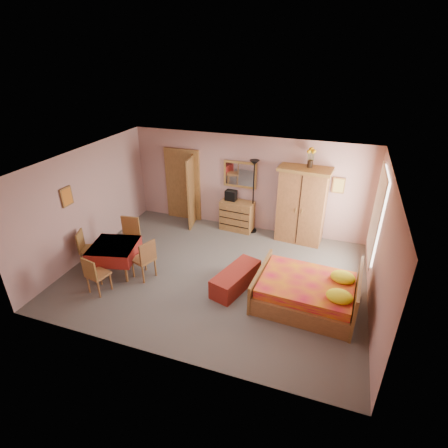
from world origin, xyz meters
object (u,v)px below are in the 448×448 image
at_px(floor_lamp, 253,197).
at_px(sunflower_vase, 311,157).
at_px(chest_of_drawers, 237,216).
at_px(wardrobe, 302,205).
at_px(stereo, 231,195).
at_px(bench, 236,279).
at_px(bed, 306,285).
at_px(chair_south, 98,274).
at_px(chair_west, 90,249).
at_px(chair_north, 128,239).
at_px(dining_table, 116,258).
at_px(chair_east, 143,258).
at_px(wall_mirror, 240,175).

height_order(floor_lamp, sunflower_vase, sunflower_vase).
relative_size(chest_of_drawers, floor_lamp, 0.44).
distance_m(floor_lamp, wardrobe, 1.29).
distance_m(stereo, bench, 2.88).
bearing_deg(bench, bed, -2.32).
relative_size(floor_lamp, bench, 1.59).
bearing_deg(stereo, chair_south, -114.94).
distance_m(floor_lamp, sunflower_vase, 1.84).
xyz_separation_m(bench, chair_west, (-3.45, -0.29, 0.23)).
bearing_deg(chair_west, chair_north, 110.59).
bearing_deg(chair_west, floor_lamp, 110.03).
xyz_separation_m(wardrobe, chair_south, (-3.62, -3.56, -0.57)).
bearing_deg(chest_of_drawers, chair_west, -128.78).
bearing_deg(chair_north, bed, 167.52).
distance_m(floor_lamp, chair_south, 4.35).
relative_size(wardrobe, chair_north, 2.01).
bearing_deg(chair_south, dining_table, 108.54).
xyz_separation_m(sunflower_vase, dining_table, (-3.78, -2.91, -1.89)).
height_order(chest_of_drawers, chair_east, chair_east).
relative_size(wardrobe, sunflower_vase, 4.14).
height_order(bed, bench, bed).
xyz_separation_m(bed, chair_west, (-4.91, -0.23, -0.01)).
xyz_separation_m(wall_mirror, bench, (0.77, -2.76, -1.34)).
bearing_deg(bench, sunflower_vase, 67.96).
bearing_deg(sunflower_vase, chest_of_drawers, -179.21).
height_order(wall_mirror, chair_east, wall_mirror).
bearing_deg(stereo, chair_north, -128.97).
bearing_deg(floor_lamp, bench, -82.62).
height_order(floor_lamp, wardrobe, floor_lamp).
height_order(chest_of_drawers, chair_north, chair_north).
distance_m(bed, chair_west, 4.92).
height_order(bench, dining_table, dining_table).
bearing_deg(sunflower_vase, wall_mirror, 174.16).
bearing_deg(chair_west, wall_mirror, 116.14).
relative_size(wall_mirror, sunflower_vase, 1.90).
xyz_separation_m(sunflower_vase, chair_north, (-3.85, -2.26, -1.75)).
height_order(chair_south, chair_north, chair_north).
xyz_separation_m(chest_of_drawers, bed, (2.23, -2.61, 0.03)).
relative_size(stereo, wardrobe, 0.15).
bearing_deg(stereo, wardrobe, -2.63).
distance_m(dining_table, chair_north, 0.66).
bearing_deg(bench, stereo, 110.32).
bearing_deg(chest_of_drawers, wall_mirror, 94.64).
distance_m(stereo, sunflower_vase, 2.37).
bearing_deg(chair_west, wardrobe, 99.90).
distance_m(sunflower_vase, dining_table, 5.13).
relative_size(sunflower_vase, dining_table, 0.50).
distance_m(floor_lamp, bed, 3.24).
relative_size(wardrobe, bench, 1.55).
bearing_deg(chair_east, stereo, -1.01).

